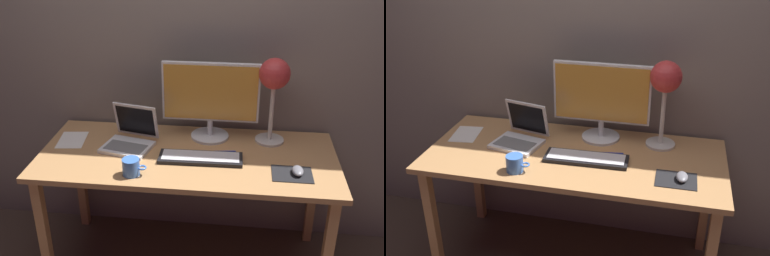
% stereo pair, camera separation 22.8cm
% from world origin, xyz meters
% --- Properties ---
extents(back_wall, '(4.80, 0.06, 2.60)m').
position_xyz_m(back_wall, '(0.00, 0.40, 1.30)').
color(back_wall, gray).
rests_on(back_wall, ground).
extents(desk, '(1.60, 0.70, 0.74)m').
position_xyz_m(desk, '(0.00, 0.00, 0.66)').
color(desk, tan).
rests_on(desk, ground).
extents(monitor, '(0.54, 0.22, 0.45)m').
position_xyz_m(monitor, '(0.10, 0.22, 0.99)').
color(monitor, silver).
rests_on(monitor, desk).
extents(keyboard_main, '(0.44, 0.15, 0.03)m').
position_xyz_m(keyboard_main, '(0.08, -0.06, 0.75)').
color(keyboard_main, black).
rests_on(keyboard_main, desk).
extents(laptop, '(0.31, 0.30, 0.22)m').
position_xyz_m(laptop, '(-0.32, 0.08, 0.80)').
color(laptop, silver).
rests_on(laptop, desk).
extents(desk_lamp, '(0.17, 0.17, 0.49)m').
position_xyz_m(desk_lamp, '(0.44, 0.21, 1.11)').
color(desk_lamp, beige).
rests_on(desk_lamp, desk).
extents(mousepad, '(0.20, 0.16, 0.00)m').
position_xyz_m(mousepad, '(0.54, -0.15, 0.74)').
color(mousepad, black).
rests_on(mousepad, desk).
extents(mouse, '(0.06, 0.10, 0.03)m').
position_xyz_m(mouse, '(0.57, -0.14, 0.76)').
color(mouse, slate).
rests_on(mouse, mousepad).
extents(coffee_mug, '(0.12, 0.09, 0.09)m').
position_xyz_m(coffee_mug, '(-0.25, -0.24, 0.78)').
color(coffee_mug, '#3F72CC').
rests_on(coffee_mug, desk).
extents(paper_sheet_near_mouse, '(0.17, 0.23, 0.00)m').
position_xyz_m(paper_sheet_near_mouse, '(-0.68, 0.09, 0.74)').
color(paper_sheet_near_mouse, white).
rests_on(paper_sheet_near_mouse, desk).
extents(pen, '(0.14, 0.03, 0.01)m').
position_xyz_m(pen, '(0.19, 0.04, 0.74)').
color(pen, '#2633A5').
rests_on(pen, desk).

